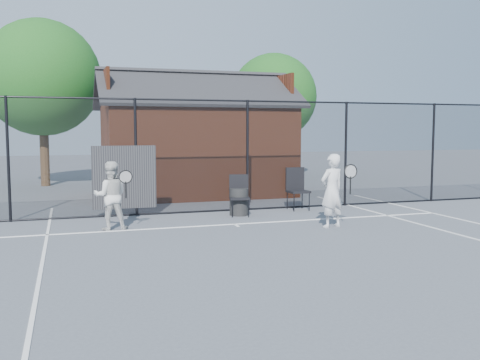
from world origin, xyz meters
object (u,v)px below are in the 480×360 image
object	(u,v)px
clubhouse	(196,147)
player_front	(332,191)
chair_right	(298,190)
player_back	(111,196)
waste_bin	(239,202)
chair_left	(240,196)

from	to	relation	value
clubhouse	player_front	distance (m)	7.22
clubhouse	chair_right	xyz separation A→B (m)	(1.84, -4.40, -1.04)
clubhouse	player_back	xyz separation A→B (m)	(-3.28, -5.80, -0.85)
clubhouse	player_back	distance (m)	6.72
player_front	waste_bin	xyz separation A→B (m)	(-1.47, 2.27, -0.49)
player_front	clubhouse	bearing A→B (deg)	101.93
chair_left	chair_right	distance (m)	1.92
player_front	chair_right	distance (m)	2.66
player_back	chair_left	size ratio (longest dim) A/B	1.47
chair_right	waste_bin	world-z (taller)	chair_right
waste_bin	player_back	bearing A→B (deg)	-162.46
clubhouse	waste_bin	bearing A→B (deg)	-89.85
player_back	chair_right	bearing A→B (deg)	15.25
clubhouse	chair_left	bearing A→B (deg)	-90.19
player_front	waste_bin	bearing A→B (deg)	122.95
chair_left	player_back	bearing A→B (deg)	-152.29
player_front	chair_right	world-z (taller)	player_front
player_front	chair_right	xyz separation A→B (m)	(0.35, 2.63, -0.27)
player_front	chair_left	bearing A→B (deg)	125.22
player_front	chair_left	distance (m)	2.62
player_back	chair_right	world-z (taller)	player_back
waste_bin	chair_left	bearing A→B (deg)	-100.99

